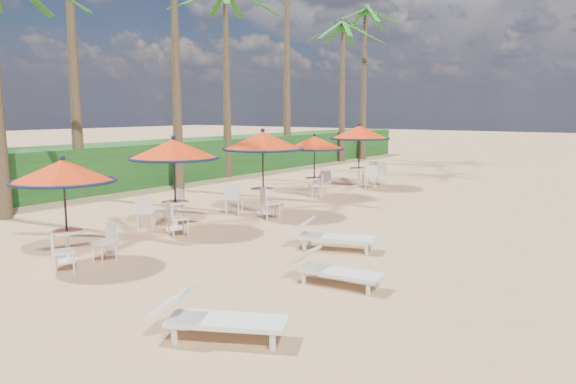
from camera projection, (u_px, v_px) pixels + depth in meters
name	position (u px, v px, depth m)	size (l,w,h in m)	color
ground	(237.00, 301.00, 9.55)	(160.00, 160.00, 0.00)	tan
scrub_hedge	(171.00, 160.00, 26.04)	(3.00, 40.00, 1.80)	#194716
station_0	(66.00, 181.00, 11.74)	(2.19, 2.19, 2.29)	black
station_1	(172.00, 161.00, 15.11)	(2.44, 2.44, 2.55)	black
station_2	(262.00, 149.00, 17.30)	(2.55, 2.55, 2.66)	black
station_3	(315.00, 148.00, 21.01)	(2.25, 2.25, 2.35)	black
station_4	(362.00, 140.00, 23.62)	(2.57, 2.63, 2.68)	black
lounger_near	(213.00, 317.00, 7.90)	(2.03, 1.43, 0.70)	silver
lounger_mid	(331.00, 269.00, 10.38)	(1.87, 0.73, 0.66)	silver
lounger_far	(328.00, 235.00, 13.01)	(2.13, 1.28, 0.73)	silver
palm_4	(225.00, 5.00, 26.04)	(5.00, 5.00, 8.83)	brown
palm_6	(343.00, 36.00, 34.31)	(5.00, 5.00, 8.46)	brown
palm_7	(365.00, 21.00, 35.83)	(5.00, 5.00, 9.65)	brown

